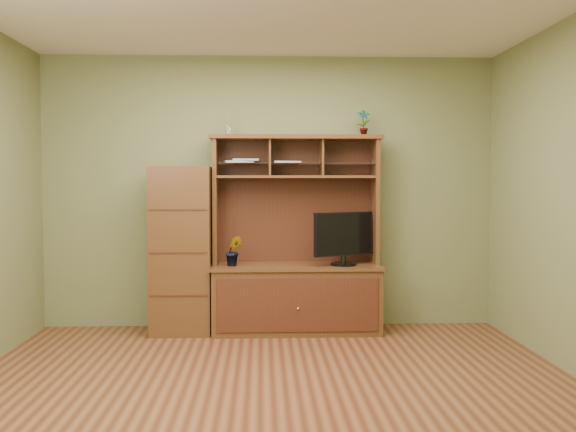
{
  "coord_description": "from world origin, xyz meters",
  "views": [
    {
      "loc": [
        -0.07,
        -4.44,
        1.44
      ],
      "look_at": [
        0.16,
        1.2,
        1.15
      ],
      "focal_mm": 40.0,
      "sensor_mm": 36.0,
      "label": 1
    }
  ],
  "objects": [
    {
      "name": "top_plant",
      "position": [
        0.92,
        1.8,
        2.03
      ],
      "size": [
        0.14,
        0.1,
        0.26
      ],
      "primitive_type": "imported",
      "rotation": [
        0.0,
        0.0,
        0.03
      ],
      "color": "#265C20",
      "rests_on": "media_hutch"
    },
    {
      "name": "monitor",
      "position": [
        0.71,
        1.65,
        0.92
      ],
      "size": [
        0.6,
        0.33,
        0.51
      ],
      "rotation": [
        0.0,
        0.0,
        0.46
      ],
      "color": "black",
      "rests_on": "media_hutch"
    },
    {
      "name": "side_cabinet",
      "position": [
        -0.84,
        1.72,
        0.8
      ],
      "size": [
        0.57,
        0.52,
        1.6
      ],
      "color": "#3F2312",
      "rests_on": "room"
    },
    {
      "name": "magazines",
      "position": [
        -0.13,
        1.8,
        1.65
      ],
      "size": [
        0.76,
        0.24,
        0.04
      ],
      "color": "#A8A8AC",
      "rests_on": "media_hutch"
    },
    {
      "name": "reed_diffuser",
      "position": [
        -0.4,
        1.81,
        2.0
      ],
      "size": [
        0.05,
        0.05,
        0.26
      ],
      "color": "silver",
      "rests_on": "media_hutch"
    },
    {
      "name": "room",
      "position": [
        0.0,
        0.0,
        1.35
      ],
      "size": [
        4.54,
        4.04,
        2.74
      ],
      "color": "#502917",
      "rests_on": "ground"
    },
    {
      "name": "media_hutch",
      "position": [
        0.26,
        1.73,
        0.52
      ],
      "size": [
        1.66,
        0.61,
        1.9
      ],
      "color": "#3F2312",
      "rests_on": "room"
    },
    {
      "name": "orchid_plant",
      "position": [
        -0.34,
        1.65,
        0.79
      ],
      "size": [
        0.16,
        0.13,
        0.29
      ],
      "primitive_type": "imported",
      "rotation": [
        0.0,
        0.0,
        0.04
      ],
      "color": "#325D1F",
      "rests_on": "media_hutch"
    }
  ]
}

